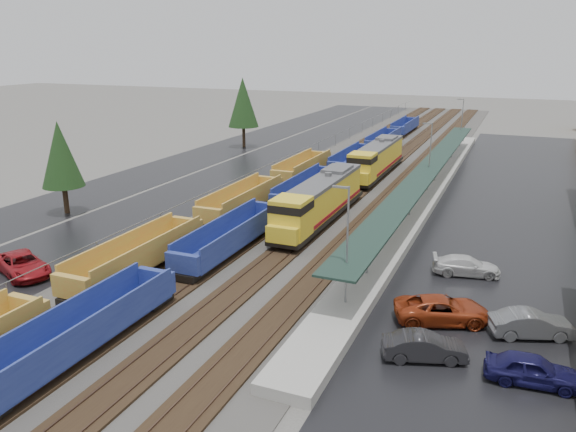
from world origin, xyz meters
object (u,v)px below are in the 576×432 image
object	(u,v)px
locomotive_trail	(376,159)
parked_car_east_b	(442,310)
parked_car_east_a	(424,347)
parked_car_east_e	(532,324)
parked_car_west_c	(22,265)
locomotive_lead	(319,201)
parked_car_east_c	(466,266)
well_string_blue	(308,189)
parked_car_east_d	(532,370)
well_string_yellow	(138,258)

from	to	relation	value
locomotive_trail	parked_car_east_b	size ratio (longest dim) A/B	3.34
locomotive_trail	parked_car_east_a	xyz separation A→B (m)	(12.90, -40.60, -1.55)
parked_car_east_e	parked_car_west_c	bearing A→B (deg)	76.97
locomotive_lead	parked_car_east_c	size ratio (longest dim) A/B	3.97
locomotive_lead	well_string_blue	distance (m)	8.79
parked_car_east_b	parked_car_east_d	size ratio (longest dim) A/B	1.27
locomotive_trail	parked_car_east_d	bearing A→B (deg)	-66.10
locomotive_lead	parked_car_east_b	xyz separation A→B (m)	(13.15, -14.96, -1.49)
parked_car_east_c	locomotive_trail	bearing A→B (deg)	13.79
well_string_blue	parked_car_east_d	size ratio (longest dim) A/B	26.40
parked_car_east_a	parked_car_east_d	size ratio (longest dim) A/B	0.99
well_string_yellow	parked_car_east_a	bearing A→B (deg)	-10.14
parked_car_west_c	parked_car_east_b	world-z (taller)	parked_car_east_b
well_string_yellow	locomotive_trail	bearing A→B (deg)	77.75
parked_car_west_c	parked_car_east_e	world-z (taller)	parked_car_west_c
parked_car_east_a	parked_car_east_c	size ratio (longest dim) A/B	0.93
locomotive_lead	parked_car_east_c	world-z (taller)	locomotive_lead
well_string_yellow	parked_car_east_e	distance (m)	26.06
well_string_blue	parked_car_east_c	distance (m)	23.03
well_string_blue	well_string_yellow	bearing A→B (deg)	-99.62
parked_car_west_c	parked_car_east_b	bearing A→B (deg)	-57.60
parked_car_east_a	parked_car_east_e	size ratio (longest dim) A/B	0.95
locomotive_lead	parked_car_east_a	bearing A→B (deg)	-56.65
parked_car_west_c	parked_car_east_e	xyz separation A→B (m)	(33.56, 4.41, -0.01)
locomotive_trail	parked_car_east_c	bearing A→B (deg)	-63.91
locomotive_lead	well_string_yellow	size ratio (longest dim) A/B	0.24
parked_car_east_a	parked_car_east_b	world-z (taller)	parked_car_east_b
well_string_yellow	parked_car_east_c	xyz separation A→B (m)	(21.70, 8.88, -0.53)
well_string_blue	parked_car_east_e	world-z (taller)	well_string_blue
locomotive_lead	parked_car_east_d	xyz separation A→B (m)	(18.07, -19.78, -1.52)
locomotive_trail	parked_car_east_b	xyz separation A→B (m)	(13.15, -35.96, -1.49)
locomotive_lead	well_string_yellow	xyz separation A→B (m)	(-8.00, -15.86, -1.06)
parked_car_east_b	parked_car_east_a	bearing A→B (deg)	155.71
parked_car_west_c	parked_car_east_b	xyz separation A→B (m)	(28.67, 4.28, 0.01)
locomotive_trail	parked_car_west_c	world-z (taller)	locomotive_trail
parked_car_east_a	locomotive_trail	bearing A→B (deg)	-1.28
parked_car_west_c	parked_car_east_d	distance (m)	33.60
well_string_yellow	parked_car_east_c	size ratio (longest dim) A/B	16.75
parked_car_east_b	parked_car_east_e	size ratio (longest dim) A/B	1.22
parked_car_east_a	parked_car_east_d	bearing A→B (deg)	-110.94
well_string_blue	parked_car_east_a	distance (m)	32.14
locomotive_trail	well_string_blue	size ratio (longest dim) A/B	0.16
parked_car_west_c	parked_car_east_e	size ratio (longest dim) A/B	1.21
parked_car_east_d	parked_car_east_e	size ratio (longest dim) A/B	0.96
locomotive_trail	parked_car_east_e	size ratio (longest dim) A/B	4.06
well_string_yellow	parked_car_west_c	bearing A→B (deg)	-155.80
locomotive_trail	parked_car_west_c	xyz separation A→B (m)	(-15.53, -40.24, -1.50)
parked_car_east_a	parked_car_east_c	distance (m)	12.64
locomotive_trail	well_string_yellow	size ratio (longest dim) A/B	0.24
parked_car_west_c	parked_car_east_c	bearing A→B (deg)	-43.33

